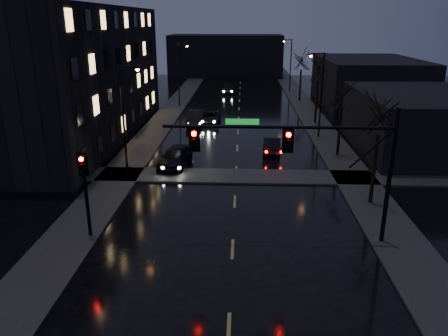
# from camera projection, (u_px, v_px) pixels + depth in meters

# --- Properties ---
(sidewalk_left) EXTENTS (3.00, 140.00, 0.12)m
(sidewalk_left) POSITION_uv_depth(u_px,v_px,m) (160.00, 124.00, 47.58)
(sidewalk_left) COLOR #2D2D2B
(sidewalk_left) RESTS_ON ground
(sidewalk_right) EXTENTS (3.00, 140.00, 0.12)m
(sidewalk_right) POSITION_uv_depth(u_px,v_px,m) (317.00, 125.00, 46.90)
(sidewalk_right) COLOR #2D2D2B
(sidewalk_right) RESTS_ON ground
(sidewalk_cross) EXTENTS (40.00, 3.00, 0.12)m
(sidewalk_cross) POSITION_uv_depth(u_px,v_px,m) (236.00, 176.00, 31.64)
(sidewalk_cross) COLOR #2D2D2B
(sidewalk_cross) RESTS_ON ground
(apartment_block) EXTENTS (12.00, 30.00, 12.00)m
(apartment_block) POSITION_uv_depth(u_px,v_px,m) (64.00, 73.00, 41.25)
(apartment_block) COLOR black
(apartment_block) RESTS_ON ground
(commercial_right_near) EXTENTS (10.00, 14.00, 5.00)m
(commercial_right_near) POSITION_uv_depth(u_px,v_px,m) (418.00, 122.00, 37.33)
(commercial_right_near) COLOR black
(commercial_right_near) RESTS_ON ground
(commercial_right_far) EXTENTS (12.00, 18.00, 6.00)m
(commercial_right_far) POSITION_uv_depth(u_px,v_px,m) (368.00, 82.00, 57.91)
(commercial_right_far) COLOR black
(commercial_right_far) RESTS_ON ground
(far_block) EXTENTS (22.00, 10.00, 8.00)m
(far_block) POSITION_uv_depth(u_px,v_px,m) (226.00, 56.00, 86.75)
(far_block) COLOR black
(far_block) RESTS_ON ground
(signal_mast) EXTENTS (11.11, 0.41, 7.00)m
(signal_mast) POSITION_uv_depth(u_px,v_px,m) (314.00, 151.00, 20.95)
(signal_mast) COLOR black
(signal_mast) RESTS_ON ground
(signal_pole_left) EXTENTS (0.35, 0.41, 4.53)m
(signal_pole_left) POSITION_uv_depth(u_px,v_px,m) (85.00, 183.00, 21.99)
(signal_pole_left) COLOR black
(signal_pole_left) RESTS_ON ground
(tree_near) EXTENTS (3.52, 3.52, 8.08)m
(tree_near) POSITION_uv_depth(u_px,v_px,m) (382.00, 104.00, 25.06)
(tree_near) COLOR black
(tree_near) RESTS_ON ground
(tree_mid_a) EXTENTS (3.30, 3.30, 7.58)m
(tree_mid_a) POSITION_uv_depth(u_px,v_px,m) (343.00, 86.00, 34.64)
(tree_mid_a) COLOR black
(tree_mid_a) RESTS_ON ground
(tree_mid_b) EXTENTS (3.74, 3.74, 8.59)m
(tree_mid_b) POSITION_uv_depth(u_px,v_px,m) (319.00, 62.00, 45.74)
(tree_mid_b) COLOR black
(tree_mid_b) RESTS_ON ground
(tree_far) EXTENTS (3.43, 3.43, 7.88)m
(tree_far) POSITION_uv_depth(u_px,v_px,m) (302.00, 57.00, 59.15)
(tree_far) COLOR black
(tree_far) RESTS_ON ground
(streetlight_l_near) EXTENTS (1.53, 0.28, 8.00)m
(streetlight_l_near) POSITION_uv_depth(u_px,v_px,m) (126.00, 113.00, 29.94)
(streetlight_l_near) COLOR black
(streetlight_l_near) RESTS_ON ground
(streetlight_l_far) EXTENTS (1.53, 0.28, 8.00)m
(streetlight_l_far) POSITION_uv_depth(u_px,v_px,m) (180.00, 70.00, 55.47)
(streetlight_l_far) COLOR black
(streetlight_l_far) RESTS_ON ground
(streetlight_r_mid) EXTENTS (1.53, 0.28, 8.00)m
(streetlight_r_mid) POSITION_uv_depth(u_px,v_px,m) (319.00, 88.00, 40.69)
(streetlight_r_mid) COLOR black
(streetlight_r_mid) RESTS_ON ground
(streetlight_r_far) EXTENTS (1.53, 0.28, 8.00)m
(streetlight_r_far) POSITION_uv_depth(u_px,v_px,m) (289.00, 61.00, 67.17)
(streetlight_r_far) COLOR black
(streetlight_r_far) RESTS_ON ground
(oncoming_car_a) EXTENTS (2.53, 5.00, 1.63)m
(oncoming_car_a) POSITION_uv_depth(u_px,v_px,m) (175.00, 157.00, 33.62)
(oncoming_car_a) COLOR black
(oncoming_car_a) RESTS_ON ground
(oncoming_car_b) EXTENTS (1.78, 4.79, 1.56)m
(oncoming_car_b) POSITION_uv_depth(u_px,v_px,m) (196.00, 118.00, 47.13)
(oncoming_car_b) COLOR black
(oncoming_car_b) RESTS_ON ground
(oncoming_car_c) EXTENTS (2.29, 4.73, 1.30)m
(oncoming_car_c) POSITION_uv_depth(u_px,v_px,m) (210.00, 117.00, 47.88)
(oncoming_car_c) COLOR black
(oncoming_car_c) RESTS_ON ground
(oncoming_car_d) EXTENTS (2.49, 5.09, 1.43)m
(oncoming_car_d) POSITION_uv_depth(u_px,v_px,m) (228.00, 89.00, 67.14)
(oncoming_car_d) COLOR black
(oncoming_car_d) RESTS_ON ground
(lead_car) EXTENTS (1.78, 4.23, 1.36)m
(lead_car) POSITION_uv_depth(u_px,v_px,m) (272.00, 145.00, 37.26)
(lead_car) COLOR black
(lead_car) RESTS_ON ground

